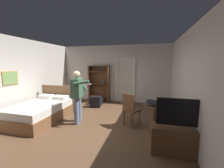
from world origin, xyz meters
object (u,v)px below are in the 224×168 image
(wooden_chair, at_px, (130,108))
(bookshelf, at_px, (99,82))
(laptop, at_px, (153,104))
(person_blue_shirt, at_px, (78,93))
(tv_flatscreen, at_px, (180,138))
(bottle_on_table, at_px, (160,103))
(suitcase_dark, at_px, (95,102))
(side_table, at_px, (154,113))
(bed, at_px, (42,111))
(suitcase_small, at_px, (96,101))

(wooden_chair, bearing_deg, bookshelf, 126.84)
(laptop, height_order, person_blue_shirt, person_blue_shirt)
(tv_flatscreen, bearing_deg, wooden_chair, 136.48)
(laptop, relative_size, bottle_on_table, 1.68)
(laptop, xyz_separation_m, suitcase_dark, (-2.34, 1.59, -0.52))
(side_table, relative_size, wooden_chair, 0.71)
(bed, xyz_separation_m, suitcase_small, (1.10, 2.15, -0.13))
(bed, xyz_separation_m, side_table, (3.60, 0.21, 0.17))
(laptop, distance_m, person_blue_shirt, 2.27)
(tv_flatscreen, bearing_deg, person_blue_shirt, 161.96)
(side_table, bearing_deg, laptop, -135.52)
(suitcase_dark, xyz_separation_m, suitcase_small, (-0.12, 0.39, -0.06))
(side_table, relative_size, suitcase_small, 1.32)
(side_table, relative_size, person_blue_shirt, 0.43)
(side_table, relative_size, laptop, 1.73)
(tv_flatscreen, distance_m, person_blue_shirt, 2.97)
(side_table, distance_m, suitcase_small, 3.17)
(side_table, relative_size, bottle_on_table, 2.92)
(suitcase_small, bearing_deg, bookshelf, 107.38)
(bed, relative_size, wooden_chair, 2.03)
(tv_flatscreen, height_order, suitcase_dark, tv_flatscreen)
(bookshelf, bearing_deg, tv_flatscreen, -49.93)
(tv_flatscreen, bearing_deg, suitcase_dark, 137.80)
(tv_flatscreen, height_order, bottle_on_table, tv_flatscreen)
(bottle_on_table, bearing_deg, tv_flatscreen, -71.02)
(side_table, bearing_deg, bed, -176.62)
(laptop, xyz_separation_m, person_blue_shirt, (-2.26, -0.09, 0.20))
(suitcase_small, bearing_deg, wooden_chair, -34.73)
(tv_flatscreen, bearing_deg, laptop, 117.19)
(side_table, height_order, bottle_on_table, bottle_on_table)
(bottle_on_table, height_order, suitcase_small, bottle_on_table)
(laptop, bearing_deg, bed, -177.25)
(wooden_chair, distance_m, person_blue_shirt, 1.68)
(bookshelf, relative_size, suitcase_dark, 3.85)
(laptop, relative_size, suitcase_dark, 0.88)
(person_blue_shirt, bearing_deg, bed, -176.57)
(tv_flatscreen, distance_m, bottle_on_table, 1.11)
(laptop, xyz_separation_m, wooden_chair, (-0.64, 0.10, -0.21))
(bookshelf, bearing_deg, bed, -110.42)
(laptop, height_order, bottle_on_table, bottle_on_table)
(wooden_chair, xyz_separation_m, suitcase_dark, (-1.70, 1.49, -0.31))
(tv_flatscreen, bearing_deg, side_table, 114.35)
(bottle_on_table, height_order, wooden_chair, wooden_chair)
(bottle_on_table, xyz_separation_m, suitcase_small, (-2.64, 2.02, -0.63))
(bookshelf, distance_m, side_table, 3.66)
(wooden_chair, bearing_deg, suitcase_small, 133.98)
(person_blue_shirt, bearing_deg, side_table, 3.35)
(bed, height_order, suitcase_small, bed)
(person_blue_shirt, bearing_deg, suitcase_small, 95.38)
(laptop, bearing_deg, wooden_chair, 171.27)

